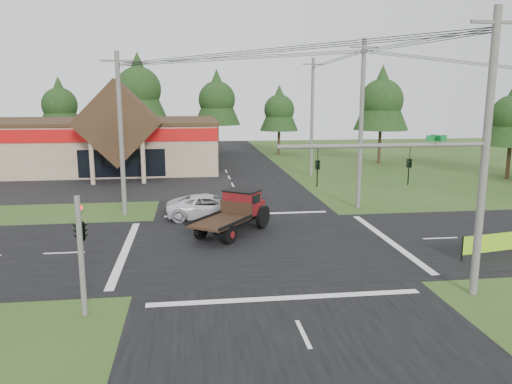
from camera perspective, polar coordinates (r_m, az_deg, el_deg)
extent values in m
plane|color=#294318|center=(26.44, 0.60, -6.15)|extent=(120.00, 120.00, 0.00)
cube|color=black|center=(26.44, 0.60, -6.13)|extent=(12.00, 120.00, 0.02)
cube|color=black|center=(26.44, 0.60, -6.12)|extent=(120.00, 12.00, 0.02)
cube|color=black|center=(45.90, -20.49, 0.59)|extent=(28.00, 14.00, 0.02)
cube|color=#9D846A|center=(56.65, -20.19, 5.03)|extent=(30.00, 15.00, 5.00)
cube|color=#342315|center=(56.46, -20.36, 7.60)|extent=(30.40, 15.40, 0.30)
cube|color=#A00C0C|center=(49.20, -22.21, 5.93)|extent=(30.00, 0.12, 1.20)
cube|color=#342315|center=(47.02, -15.46, 7.62)|extent=(7.78, 4.00, 7.78)
cylinder|color=#9D846A|center=(46.00, -18.25, 3.26)|extent=(0.40, 0.40, 4.00)
cylinder|color=#9D846A|center=(45.38, -12.78, 3.44)|extent=(0.40, 0.40, 4.00)
cube|color=black|center=(48.34, -15.07, 3.19)|extent=(8.00, 0.08, 2.60)
cylinder|color=#595651|center=(21.15, 24.26, -1.75)|extent=(0.24, 0.24, 7.00)
cylinder|color=#595651|center=(18.96, 14.47, 5.17)|extent=(8.00, 0.16, 0.16)
imported|color=black|center=(19.47, 17.07, 2.21)|extent=(0.16, 0.20, 1.00)
imported|color=black|center=(18.30, 7.03, 2.08)|extent=(0.16, 0.20, 1.00)
cube|color=#0C6626|center=(19.76, 19.93, 5.82)|extent=(0.80, 0.04, 0.22)
cylinder|color=#595651|center=(18.81, -19.36, -7.01)|extent=(0.20, 0.20, 4.40)
imported|color=black|center=(18.61, -19.53, -2.42)|extent=(0.53, 2.48, 1.00)
sphere|color=#FF0C0C|center=(18.71, -19.48, -1.72)|extent=(0.18, 0.18, 0.18)
cylinder|color=#595651|center=(20.83, 24.70, 3.63)|extent=(0.30, 0.30, 11.00)
cube|color=#595651|center=(20.85, 25.83, 17.08)|extent=(2.00, 0.12, 0.12)
cylinder|color=#595651|center=(33.40, -15.18, 6.27)|extent=(0.30, 0.30, 10.50)
cube|color=#595651|center=(33.36, -15.59, 14.25)|extent=(2.00, 0.12, 0.12)
cylinder|color=#595651|center=(35.02, 11.92, 7.45)|extent=(0.30, 0.30, 11.50)
cube|color=#595651|center=(35.09, 12.27, 15.87)|extent=(2.00, 0.12, 0.12)
cylinder|color=#595651|center=(48.45, 6.42, 8.39)|extent=(0.30, 0.30, 11.20)
cube|color=#595651|center=(48.48, 6.55, 14.31)|extent=(2.00, 0.12, 0.12)
cylinder|color=#332316|center=(69.26, -21.25, 5.32)|extent=(0.36, 0.36, 3.50)
cone|color=black|center=(69.00, -21.55, 9.49)|extent=(5.60, 5.60, 6.60)
sphere|color=black|center=(69.00, -21.53, 9.24)|extent=(4.40, 4.40, 4.40)
cylinder|color=#332316|center=(66.55, -13.06, 6.03)|extent=(0.36, 0.36, 4.55)
cone|color=black|center=(66.32, -13.31, 11.69)|extent=(7.28, 7.28, 8.58)
sphere|color=black|center=(66.32, -13.29, 11.35)|extent=(5.72, 5.72, 5.72)
cylinder|color=#332316|center=(67.36, -4.42, 6.05)|extent=(0.36, 0.36, 3.85)
cone|color=black|center=(67.09, -4.49, 10.78)|extent=(6.16, 6.16, 7.26)
sphere|color=black|center=(67.10, -4.49, 10.49)|extent=(4.84, 4.84, 4.84)
cylinder|color=#332316|center=(66.32, 2.63, 5.68)|extent=(0.36, 0.36, 3.15)
cone|color=black|center=(66.04, 2.67, 9.61)|extent=(5.04, 5.04, 5.94)
sphere|color=black|center=(66.05, 2.66, 9.38)|extent=(3.96, 3.96, 3.96)
cylinder|color=#332316|center=(59.37, 13.93, 5.07)|extent=(0.36, 0.36, 3.85)
cone|color=black|center=(59.07, 14.19, 10.43)|extent=(6.16, 6.16, 7.26)
sphere|color=black|center=(59.07, 14.17, 10.11)|extent=(4.84, 4.84, 4.84)
cylinder|color=#332316|center=(52.55, 26.88, 3.06)|extent=(0.36, 0.36, 3.15)
imported|color=silver|center=(32.13, -5.29, -1.66)|extent=(5.58, 2.71, 1.53)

